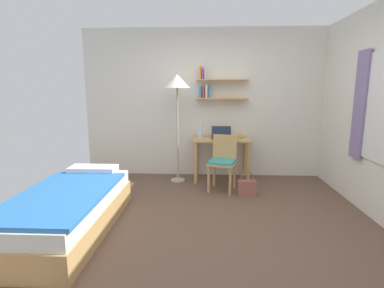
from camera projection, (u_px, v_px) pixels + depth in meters
ground_plane at (208, 222)px, 3.51m from camera, size 5.28×5.28×0.00m
wall_back at (208, 103)px, 5.25m from camera, size 4.40×0.27×2.60m
bed at (69, 210)px, 3.27m from camera, size 0.89×1.94×0.54m
desk at (222, 146)px, 5.06m from camera, size 0.96×0.57×0.73m
desk_chair at (223, 160)px, 4.58m from camera, size 0.50×0.50×0.85m
standing_lamp at (177, 87)px, 4.80m from camera, size 0.42×0.42×1.80m
laptop at (221, 135)px, 5.01m from camera, size 0.34×0.22×0.20m
water_bottle at (200, 131)px, 5.03m from camera, size 0.07×0.07×0.24m
book_stack at (239, 137)px, 5.05m from camera, size 0.17×0.23×0.04m
handbag at (247, 187)px, 4.37m from camera, size 0.26×0.11×0.37m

